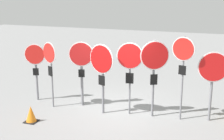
% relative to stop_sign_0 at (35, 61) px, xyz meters
% --- Properties ---
extents(ground_plane, '(40.00, 40.00, 0.00)m').
position_rel_stop_sign_0_xyz_m(ground_plane, '(3.00, -0.11, -1.44)').
color(ground_plane, gray).
extents(stop_sign_0, '(0.70, 0.25, 2.03)m').
position_rel_stop_sign_0_xyz_m(stop_sign_0, '(0.00, 0.00, 0.00)').
color(stop_sign_0, slate).
rests_on(stop_sign_0, ground).
extents(stop_sign_1, '(0.63, 0.34, 2.20)m').
position_rel_stop_sign_0_xyz_m(stop_sign_1, '(0.83, -0.41, 0.22)').
color(stop_sign_1, slate).
rests_on(stop_sign_1, ground).
extents(stop_sign_2, '(0.78, 0.30, 2.20)m').
position_rel_stop_sign_0_xyz_m(stop_sign_2, '(1.74, 0.04, 0.09)').
color(stop_sign_2, slate).
rests_on(stop_sign_2, ground).
extents(stop_sign_3, '(0.87, 0.34, 2.24)m').
position_rel_stop_sign_0_xyz_m(stop_sign_3, '(2.62, -0.38, 0.14)').
color(stop_sign_3, slate).
rests_on(stop_sign_3, ground).
extents(stop_sign_4, '(0.81, 0.15, 2.30)m').
position_rel_stop_sign_0_xyz_m(stop_sign_4, '(3.45, -0.16, 0.28)').
color(stop_sign_4, slate).
rests_on(stop_sign_4, ground).
extents(stop_sign_5, '(0.79, 0.42, 2.40)m').
position_rel_stop_sign_0_xyz_m(stop_sign_5, '(4.19, -0.10, 0.29)').
color(stop_sign_5, slate).
rests_on(stop_sign_5, ground).
extents(stop_sign_6, '(0.67, 0.23, 2.54)m').
position_rel_stop_sign_0_xyz_m(stop_sign_6, '(5.02, -0.06, 0.49)').
color(stop_sign_6, slate).
rests_on(stop_sign_6, ground).
extents(stop_sign_7, '(0.88, 0.21, 2.12)m').
position_rel_stop_sign_0_xyz_m(stop_sign_7, '(5.87, 0.14, 0.07)').
color(stop_sign_7, slate).
rests_on(stop_sign_7, ground).
extents(traffic_cone_0, '(0.37, 0.37, 0.50)m').
position_rel_stop_sign_0_xyz_m(traffic_cone_0, '(0.86, -1.68, -1.19)').
color(traffic_cone_0, black).
rests_on(traffic_cone_0, ground).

